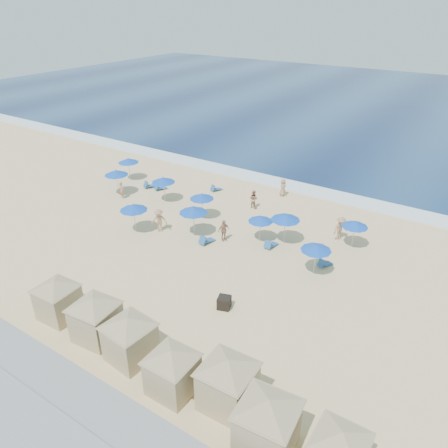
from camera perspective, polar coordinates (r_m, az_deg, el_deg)
The scene contains 34 objects.
ground at distance 30.36m, azimuth -2.72°, elevation -4.80°, with size 160.00×160.00×0.00m, color beige.
ocean at distance 78.77m, azimuth 22.22°, elevation 13.82°, with size 160.00×80.00×0.06m, color #0D224A.
surf_line at distance 42.40m, azimuth 9.70°, elevation 4.74°, with size 160.00×2.50×0.08m, color white.
seawall at distance 23.00m, azimuth -24.00°, elevation -18.24°, with size 160.00×6.10×1.22m.
trash_bin at distance 25.93m, azimuth 0.02°, elevation -10.22°, with size 0.73×0.73×0.73m, color black.
cabana_0 at distance 26.32m, azimuth -21.00°, elevation -8.58°, with size 4.26×4.26×2.68m.
cabana_1 at distance 24.15m, azimuth -16.51°, elevation -11.10°, with size 4.51×4.51×2.84m.
cabana_2 at distance 22.54m, azimuth -12.30°, elevation -13.75°, with size 4.47×4.47×2.82m.
cabana_3 at distance 20.77m, azimuth -6.82°, elevation -17.90°, with size 4.27×4.27×2.68m.
cabana_4 at distance 20.00m, azimuth 0.50°, elevation -19.32°, with size 4.65×4.65×2.92m.
cabana_5 at distance 18.70m, azimuth 5.72°, elevation -23.86°, with size 4.70×4.70×2.96m.
cabana_6 at distance 18.67m, azimuth 14.90°, elevation -26.37°, with size 4.04×4.04×2.54m.
umbrella_0 at distance 44.08m, azimuth -12.39°, elevation 8.11°, with size 2.02×2.02×2.30m.
umbrella_1 at distance 40.79m, azimuth -13.91°, elevation 6.54°, with size 2.15×2.15×2.45m.
umbrella_2 at distance 38.58m, azimuth -7.94°, elevation 5.73°, with size 2.07×2.07×2.35m.
umbrella_3 at distance 33.69m, azimuth -11.75°, elevation 2.15°, with size 2.12×2.12×2.42m.
umbrella_4 at distance 35.23m, azimuth -2.92°, elevation 3.64°, with size 1.98×1.98×2.25m.
umbrella_5 at distance 32.58m, azimuth -4.02°, elevation 1.86°, with size 2.17×2.17×2.47m.
umbrella_6 at distance 31.77m, azimuth 8.04°, elevation 0.92°, with size 2.16×2.16×2.45m.
umbrella_7 at distance 31.97m, azimuth 4.79°, elevation 0.67°, with size 1.85×1.85×2.10m.
umbrella_8 at distance 32.40m, azimuth 16.75°, elevation -0.01°, with size 1.90×1.90×2.16m.
umbrella_9 at distance 28.59m, azimuth 11.95°, elevation -3.00°, with size 2.02×2.02×2.30m.
beach_chair_0 at distance 42.33m, azimuth -9.75°, elevation 5.01°, with size 1.05×1.42×0.72m.
beach_chair_1 at distance 41.71m, azimuth -8.40°, elevation 4.75°, with size 1.00×1.36×0.68m.
beach_chair_2 at distance 41.06m, azimuth -1.12°, elevation 4.65°, with size 0.93×1.29×0.65m.
beach_chair_3 at distance 32.28m, azimuth -2.39°, elevation -2.14°, with size 0.79×1.40×0.73m.
beach_chair_4 at distance 31.92m, azimuth 6.07°, elevation -2.68°, with size 0.70×1.31×0.69m.
beach_chair_5 at distance 30.42m, azimuth 12.93°, elevation -5.03°, with size 0.90×1.22×0.62m.
beachgoer_0 at distance 40.37m, azimuth -13.21°, elevation 4.35°, with size 0.58×0.38×1.59m, color #AA7B5E.
beachgoer_1 at distance 37.55m, azimuth 3.87°, elevation 3.27°, with size 0.79×0.61×1.62m, color #AA7B5E.
beachgoer_2 at distance 32.37m, azimuth -0.04°, elevation -0.84°, with size 0.98×0.41×1.67m, color #AA7B5E.
beachgoer_3 at distance 33.58m, azimuth 14.96°, elevation -0.56°, with size 1.20×0.69×1.86m, color #AA7B5E.
beachgoer_4 at distance 40.16m, azimuth 7.69°, elevation 4.77°, with size 0.80×0.52×1.63m, color #AA7B5E.
beachgoer_5 at distance 33.94m, azimuth -8.47°, elevation 0.47°, with size 1.22×0.70×1.89m, color #AA7B5E.
Camera 1 is at (15.31, -20.53, 16.31)m, focal length 35.00 mm.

